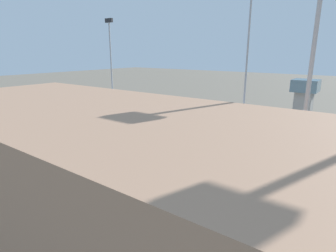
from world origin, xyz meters
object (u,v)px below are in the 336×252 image
object	(u,v)px
train_on_track_1	(187,121)
control_tower	(304,98)
light_mast_1	(312,62)
maintenance_shed	(200,238)
light_mast_2	(111,53)
train_on_track_3	(139,125)
light_mast_0	(248,43)
train_on_track_0	(207,116)

from	to	relation	value
train_on_track_1	control_tower	xyz separation A→B (m)	(-20.35, -22.53, 4.51)
light_mast_1	maintenance_shed	xyz separation A→B (m)	(1.77, 18.04, -9.87)
light_mast_2	maintenance_shed	world-z (taller)	light_mast_2
train_on_track_3	light_mast_1	world-z (taller)	light_mast_1
light_mast_1	light_mast_2	xyz separation A→B (m)	(61.90, -30.00, 0.67)
light_mast_2	control_tower	xyz separation A→B (m)	(-53.57, -15.24, -10.92)
train_on_track_3	train_on_track_1	distance (m)	11.81
control_tower	train_on_track_1	bearing A→B (deg)	47.91
maintenance_shed	train_on_track_3	bearing A→B (deg)	-42.81
light_mast_0	light_mast_1	xyz separation A→B (m)	(-18.64, 31.52, -2.75)
light_mast_1	light_mast_0	bearing A→B (deg)	-59.41
maintenance_shed	control_tower	bearing A→B (deg)	-84.08
train_on_track_0	light_mast_1	size ratio (longest dim) A/B	4.56
light_mast_2	maintenance_shed	size ratio (longest dim) A/B	0.52
light_mast_1	maintenance_shed	bearing A→B (deg)	84.39
light_mast_2	train_on_track_1	bearing A→B (deg)	167.62
train_on_track_0	maintenance_shed	distance (m)	52.01
train_on_track_0	light_mast_2	bearing A→B (deg)	-3.66
train_on_track_3	light_mast_0	size ratio (longest dim) A/B	0.32
train_on_track_1	light_mast_2	size ratio (longest dim) A/B	5.06
train_on_track_0	train_on_track_1	bearing A→B (deg)	63.04
train_on_track_1	control_tower	distance (m)	30.69
train_on_track_0	light_mast_2	size ratio (longest dim) A/B	4.36
light_mast_2	control_tower	distance (m)	56.75
train_on_track_0	light_mast_1	distance (m)	40.65
train_on_track_3	train_on_track_0	xyz separation A→B (m)	(-8.83, -15.00, 0.46)
train_on_track_0	train_on_track_1	world-z (taller)	train_on_track_0
light_mast_2	train_on_track_0	bearing A→B (deg)	176.34
light_mast_1	control_tower	distance (m)	47.12
train_on_track_1	light_mast_2	distance (m)	37.34
train_on_track_1	light_mast_1	distance (m)	39.45
maintenance_shed	control_tower	size ratio (longest dim) A/B	4.75
train_on_track_1	light_mast_0	world-z (taller)	light_mast_0
train_on_track_1	control_tower	bearing A→B (deg)	-132.09
train_on_track_0	light_mast_0	size ratio (longest dim) A/B	3.82
light_mast_2	train_on_track_3	bearing A→B (deg)	147.30
light_mast_0	light_mast_1	distance (m)	36.72
light_mast_2	light_mast_0	bearing A→B (deg)	-177.98
light_mast_2	control_tower	size ratio (longest dim) A/B	2.48
train_on_track_0	light_mast_1	world-z (taller)	light_mast_1
train_on_track_1	light_mast_2	world-z (taller)	light_mast_2
train_on_track_3	train_on_track_1	size ratio (longest dim) A/B	0.07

